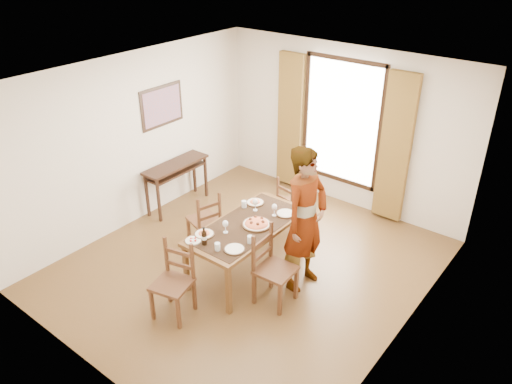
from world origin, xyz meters
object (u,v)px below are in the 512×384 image
Objects in this scene: console_table at (176,170)px; dining_table at (247,229)px; man at (305,220)px; pasta_platter at (257,222)px.

dining_table is (2.09, -0.69, 0.00)m from console_table.
man is (2.84, -0.44, 0.31)m from console_table.
console_table is 0.61× the size of man.
console_table is 3.00× the size of pasta_platter.
dining_table is 0.89× the size of man.
console_table is 2.29m from pasta_platter.
pasta_platter is at bearing 111.24° from man.
man is at bearing 18.60° from dining_table.
console_table reaches higher than dining_table.
console_table is 2.21m from dining_table.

